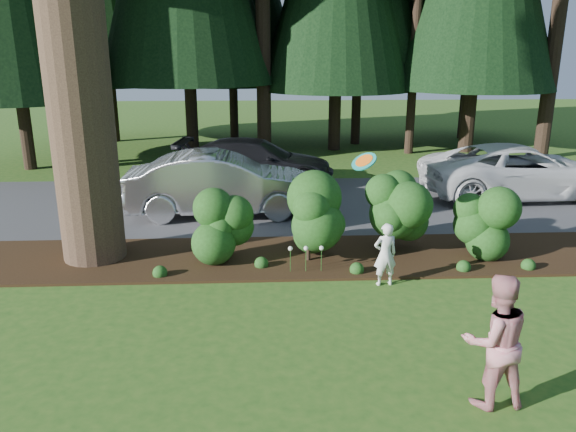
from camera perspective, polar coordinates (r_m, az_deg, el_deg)
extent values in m
plane|color=#255017|center=(8.85, 5.04, -11.76)|extent=(80.00, 80.00, 0.00)
cube|color=black|center=(11.78, 2.95, -4.12)|extent=(16.00, 2.50, 0.05)
cube|color=#38383A|center=(15.81, 1.45, 1.32)|extent=(22.00, 6.00, 0.03)
sphere|color=#1B4013|center=(11.50, -6.95, -1.40)|extent=(1.08, 1.08, 1.08)
cylinder|color=black|center=(11.66, -6.86, -3.78)|extent=(0.08, 0.08, 0.30)
sphere|color=#1B4013|center=(11.23, 2.13, -0.25)|extent=(1.35, 1.35, 1.35)
cylinder|color=black|center=(11.48, 2.09, -4.00)|extent=(0.08, 0.08, 0.30)
sphere|color=#1B4013|center=(11.83, 10.72, -0.21)|extent=(1.26, 1.26, 1.26)
cylinder|color=black|center=(12.04, 10.55, -3.29)|extent=(0.08, 0.08, 0.30)
sphere|color=#1B4013|center=(12.22, 19.14, -0.85)|extent=(1.17, 1.17, 1.17)
cylinder|color=black|center=(12.40, 18.90, -3.34)|extent=(0.08, 0.08, 0.30)
cylinder|color=#1B4013|center=(10.86, 0.24, -4.66)|extent=(0.01, 0.01, 0.50)
sphere|color=white|center=(10.77, 0.25, -3.33)|extent=(0.09, 0.09, 0.09)
cylinder|color=#1B4013|center=(10.88, 1.83, -4.63)|extent=(0.01, 0.01, 0.50)
sphere|color=white|center=(10.78, 1.84, -3.30)|extent=(0.09, 0.09, 0.09)
cylinder|color=#1B4013|center=(10.91, 3.40, -4.60)|extent=(0.01, 0.01, 0.50)
sphere|color=white|center=(10.81, 3.43, -3.27)|extent=(0.09, 0.09, 0.09)
cylinder|color=black|center=(23.27, -24.98, 16.94)|extent=(0.50, 0.50, 9.80)
cylinder|color=black|center=(22.96, -18.37, 16.76)|extent=(0.50, 0.50, 9.10)
cylinder|color=black|center=(22.90, -10.53, 19.05)|extent=(0.50, 0.50, 10.50)
cylinder|color=black|center=(21.20, -2.51, 17.15)|extent=(0.50, 0.50, 8.75)
cylinder|color=black|center=(22.46, 5.61, 20.19)|extent=(0.50, 0.50, 11.20)
cylinder|color=black|center=(24.00, 12.65, 17.56)|extent=(0.50, 0.50, 9.45)
cylinder|color=black|center=(23.39, 20.01, 18.75)|extent=(0.50, 0.50, 10.85)
cylinder|color=black|center=(26.19, 23.47, 16.92)|extent=(0.50, 0.50, 9.80)
cylinder|color=black|center=(27.12, -18.44, 18.85)|extent=(0.50, 0.50, 11.20)
cylinder|color=black|center=(25.76, -6.13, 18.94)|extent=(0.50, 0.50, 10.50)
cylinder|color=black|center=(27.15, 7.54, 20.25)|extent=(0.50, 0.50, 11.90)
cylinder|color=black|center=(27.93, 18.32, 17.69)|extent=(0.50, 0.50, 10.15)
imported|color=#B7B8BD|center=(14.59, -6.74, 3.24)|extent=(4.97, 1.88, 1.62)
imported|color=silver|center=(17.54, 22.39, 4.23)|extent=(5.66, 2.85, 1.54)
imported|color=black|center=(17.84, -3.33, 5.50)|extent=(5.15, 2.57, 1.44)
imported|color=silver|center=(10.41, 9.85, -3.87)|extent=(0.47, 0.35, 1.19)
imported|color=#B31730|center=(7.29, 20.30, -11.82)|extent=(0.88, 0.71, 1.70)
cylinder|color=teal|center=(10.16, 7.73, 5.51)|extent=(0.50, 0.45, 0.38)
cylinder|color=orange|center=(10.16, 7.73, 5.59)|extent=(0.35, 0.32, 0.26)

